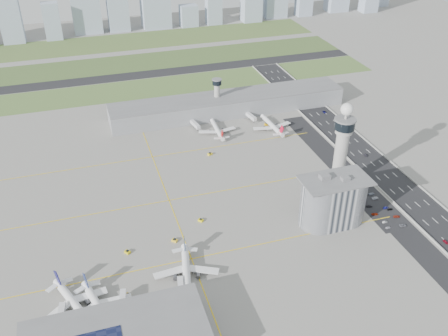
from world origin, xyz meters
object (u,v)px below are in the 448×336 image
object	(u,v)px
jet_bridge_near_1	(122,313)
car_hw_1	(366,155)
airplane_far_b	(272,123)
tug_1	(127,252)
jet_bridge_far_0	(192,123)
car_lot_2	(375,214)
airplane_near_b	(99,305)
car_lot_7	(397,216)
car_lot_0	(388,228)
car_lot_11	(371,194)
car_lot_8	(390,209)
jet_bridge_near_0	(59,328)
control_tower	(342,145)
car_lot_4	(364,201)
tug_0	(128,295)
car_lot_6	(403,225)
car_hw_2	(324,112)
car_lot_9	(386,208)
airplane_near_c	(186,269)
car_lot_3	(369,206)
jet_bridge_near_2	(182,300)
tug_4	(210,154)
admin_building	(333,201)
tug_5	(267,124)
airplane_far_a	(217,127)
car_lot_1	(385,222)
tug_2	(175,240)
car_lot_10	(375,198)
car_hw_4	(285,89)
airplane_near_a	(74,301)
car_lot_5	(361,197)
jet_bridge_far_1	(247,115)
secondary_tower	(217,93)
tug_3	(201,220)
car_hw_0	(446,242)

from	to	relation	value
jet_bridge_near_1	car_hw_1	bearing A→B (deg)	-52.62
airplane_far_b	tug_1	bearing A→B (deg)	127.69
jet_bridge_far_0	car_lot_2	xyz separation A→B (m)	(80.06, -157.18, -2.29)
airplane_near_b	car_lot_7	size ratio (longest dim) A/B	9.67
car_lot_0	car_lot_2	world-z (taller)	car_lot_2
tug_1	car_lot_11	size ratio (longest dim) A/B	0.72
car_lot_8	car_lot_11	distance (m)	18.99
jet_bridge_near_0	jet_bridge_near_1	world-z (taller)	same
control_tower	car_lot_0	xyz separation A→B (m)	(10.20, -47.68, -34.48)
jet_bridge_near_1	car_lot_4	bearing A→B (deg)	-62.97
tug_0	car_lot_8	size ratio (longest dim) A/B	0.79
car_lot_6	car_hw_2	world-z (taller)	car_lot_6
control_tower	car_lot_9	world-z (taller)	control_tower
airplane_near_c	car_lot_6	bearing A→B (deg)	102.17
car_lot_0	car_lot_3	distance (m)	23.02
airplane_near_b	car_lot_0	distance (m)	176.40
airplane_near_c	jet_bridge_near_2	size ratio (longest dim) A/B	3.04
tug_4	car_lot_0	size ratio (longest dim) A/B	1.03
admin_building	car_lot_3	size ratio (longest dim) A/B	10.17
admin_building	control_tower	bearing A→B (deg)	56.30
airplane_far_b	tug_5	xyz separation A→B (m)	(-1.70, 7.25, -4.67)
airplane_near_b	airplane_far_a	bearing A→B (deg)	130.71
car_lot_8	car_lot_1	bearing A→B (deg)	138.58
jet_bridge_near_0	car_hw_2	distance (m)	297.09
tug_2	car_hw_2	bearing A→B (deg)	-7.98
jet_bridge_far_0	car_lot_8	bearing A→B (deg)	20.64
airplane_far_a	car_lot_3	world-z (taller)	airplane_far_a
tug_1	car_hw_1	distance (m)	198.09
tug_4	car_lot_10	world-z (taller)	tug_4
tug_4	car_hw_2	bearing A→B (deg)	86.31
airplane_far_b	car_hw_4	bearing A→B (deg)	-34.18
car_lot_4	car_hw_2	distance (m)	136.72
admin_building	car_lot_4	xyz separation A→B (m)	(31.08, 11.86, -14.74)
airplane_near_a	car_hw_2	bearing A→B (deg)	103.92
car_lot_5	car_lot_11	distance (m)	8.49
jet_bridge_far_1	tug_0	size ratio (longest dim) A/B	5.01
secondary_tower	car_lot_11	world-z (taller)	secondary_tower
control_tower	car_lot_0	distance (m)	59.72
jet_bridge_near_2	tug_1	distance (m)	51.55
car_hw_2	jet_bridge_near_0	bearing A→B (deg)	-133.87
jet_bridge_far_0	car_lot_0	size ratio (longest dim) A/B	4.28
jet_bridge_far_1	car_lot_9	world-z (taller)	jet_bridge_far_1
jet_bridge_far_1	tug_3	size ratio (longest dim) A/B	4.59
car_hw_0	tug_5	bearing A→B (deg)	102.53
car_lot_4	car_lot_5	world-z (taller)	car_lot_5
jet_bridge_far_1	car_hw_1	size ratio (longest dim) A/B	3.55
tug_4	car_lot_11	size ratio (longest dim) A/B	0.75
admin_building	car_lot_8	distance (m)	44.70
tug_3	car_hw_2	size ratio (longest dim) A/B	0.69
car_lot_0	car_hw_2	size ratio (longest dim) A/B	0.74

